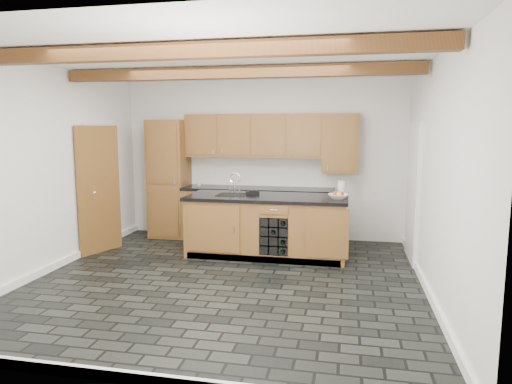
% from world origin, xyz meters
% --- Properties ---
extents(ground, '(5.00, 5.00, 0.00)m').
position_xyz_m(ground, '(0.00, 0.00, 0.00)').
color(ground, black).
rests_on(ground, ground).
extents(room_shell, '(5.01, 5.00, 5.00)m').
position_xyz_m(room_shell, '(-0.09, 0.53, 1.53)').
color(room_shell, white).
rests_on(room_shell, ground).
extents(back_cabinetry, '(3.65, 0.62, 2.20)m').
position_xyz_m(back_cabinetry, '(-0.38, 2.24, 0.98)').
color(back_cabinetry, brown).
rests_on(back_cabinetry, ground).
extents(island, '(2.48, 0.96, 0.93)m').
position_xyz_m(island, '(0.31, 1.28, 0.46)').
color(island, brown).
rests_on(island, ground).
extents(faucet, '(0.45, 0.40, 0.34)m').
position_xyz_m(faucet, '(-0.25, 1.33, 0.96)').
color(faucet, black).
rests_on(faucet, island).
extents(kitchen_scale, '(0.23, 0.18, 0.06)m').
position_xyz_m(kitchen_scale, '(0.05, 1.43, 0.96)').
color(kitchen_scale, black).
rests_on(kitchen_scale, island).
extents(fruit_bowl, '(0.30, 0.30, 0.07)m').
position_xyz_m(fruit_bowl, '(1.38, 1.21, 0.97)').
color(fruit_bowl, silver).
rests_on(fruit_bowl, island).
extents(fruit_cluster, '(0.16, 0.17, 0.07)m').
position_xyz_m(fruit_cluster, '(1.38, 1.21, 1.01)').
color(fruit_cluster, red).
rests_on(fruit_cluster, fruit_bowl).
extents(paper_towel, '(0.11, 0.11, 0.21)m').
position_xyz_m(paper_towel, '(1.42, 1.65, 1.04)').
color(paper_towel, white).
rests_on(paper_towel, island).
extents(mug, '(0.10, 0.10, 0.08)m').
position_xyz_m(mug, '(-1.10, 2.23, 0.97)').
color(mug, white).
rests_on(mug, back_cabinetry).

